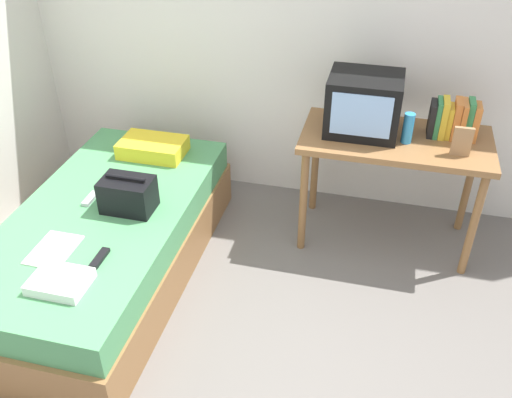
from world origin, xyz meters
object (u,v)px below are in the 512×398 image
at_px(book_row, 454,119).
at_px(pillow, 153,147).
at_px(picture_frame, 462,142).
at_px(remote_dark, 100,258).
at_px(handbag, 128,195).
at_px(remote_silver, 90,199).
at_px(tv, 364,104).
at_px(folded_towel, 60,282).
at_px(bed, 107,243).
at_px(water_bottle, 408,128).
at_px(desk, 394,151).
at_px(magazine, 54,250).

xyz_separation_m(book_row, pillow, (-1.91, -0.19, -0.35)).
relative_size(picture_frame, remote_dark, 1.13).
bearing_deg(handbag, remote_silver, 174.67).
height_order(tv, picture_frame, tv).
relative_size(remote_dark, folded_towel, 0.56).
xyz_separation_m(bed, pillow, (0.05, 0.70, 0.30)).
height_order(remote_dark, folded_towel, folded_towel).
relative_size(tv, book_row, 1.52).
distance_m(book_row, remote_dark, 2.21).
bearing_deg(water_bottle, tv, 162.09).
relative_size(tv, picture_frame, 2.49).
bearing_deg(desk, magazine, -145.03).
bearing_deg(pillow, picture_frame, -1.18).
xyz_separation_m(pillow, magazine, (-0.11, -1.10, -0.05)).
bearing_deg(bed, desk, 25.81).
distance_m(tv, folded_towel, 2.01).
bearing_deg(remote_dark, folded_towel, -112.48).
bearing_deg(picture_frame, remote_dark, -149.27).
height_order(desk, remote_silver, desk).
bearing_deg(magazine, remote_silver, 94.52).
bearing_deg(pillow, desk, 3.48).
bearing_deg(picture_frame, desk, 159.19).
relative_size(water_bottle, magazine, 0.65).
relative_size(book_row, pillow, 0.66).
height_order(tv, book_row, tv).
distance_m(remote_dark, remote_silver, 0.58).
bearing_deg(picture_frame, handbag, -161.88).
bearing_deg(folded_towel, remote_silver, 106.91).
relative_size(pillow, folded_towel, 1.56).
bearing_deg(water_bottle, remote_silver, -159.88).
bearing_deg(handbag, magazine, -116.98).
bearing_deg(desk, bed, -154.19).
relative_size(water_bottle, remote_silver, 1.31).
height_order(picture_frame, remote_silver, picture_frame).
height_order(handbag, remote_dark, handbag).
bearing_deg(pillow, folded_towel, -87.14).
distance_m(book_row, magazine, 2.43).
height_order(remote_dark, remote_silver, same).
xyz_separation_m(desk, pillow, (-1.59, -0.10, -0.13)).
bearing_deg(bed, remote_silver, 143.07).
bearing_deg(bed, pillow, 86.26).
bearing_deg(magazine, book_row, 32.34).
relative_size(desk, picture_frame, 6.55).
bearing_deg(bed, folded_towel, -80.03).
xyz_separation_m(pillow, handbag, (0.12, -0.64, 0.05)).
xyz_separation_m(bed, book_row, (1.96, 0.88, 0.65)).
relative_size(pillow, remote_dark, 2.79).
bearing_deg(remote_silver, handbag, -5.33).
bearing_deg(tv, desk, -9.29).
bearing_deg(remote_dark, tv, 45.71).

